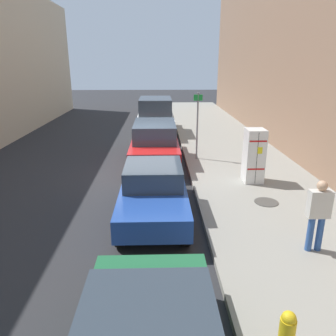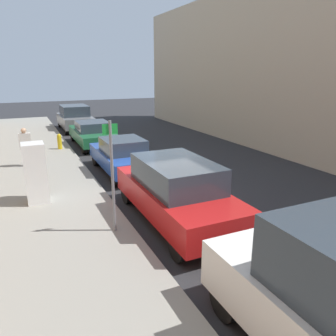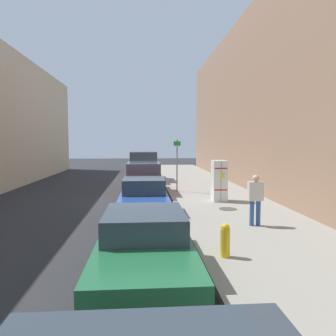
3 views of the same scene
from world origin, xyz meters
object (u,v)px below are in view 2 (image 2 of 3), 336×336
object	(u,v)px
discarded_refrigerator	(36,173)
street_sign_post	(112,172)
parked_suv_gray	(75,117)
fire_hydrant	(60,141)
parked_suv_red	(176,191)
parked_hatchback_blue	(122,155)
pedestrian_walking_far	(25,144)
parked_sedan_green	(92,133)

from	to	relation	value
discarded_refrigerator	street_sign_post	xyz separation A→B (m)	(1.61, -2.86, 0.63)
street_sign_post	parked_suv_gray	size ratio (longest dim) A/B	0.62
fire_hydrant	parked_suv_red	size ratio (longest dim) A/B	0.16
parked_suv_gray	discarded_refrigerator	bearing A→B (deg)	-104.03
street_sign_post	parked_suv_red	xyz separation A→B (m)	(1.78, 0.13, -0.80)
discarded_refrigerator	street_sign_post	world-z (taller)	street_sign_post
parked_hatchback_blue	street_sign_post	bearing A→B (deg)	-109.15
pedestrian_walking_far	parked_hatchback_blue	xyz separation A→B (m)	(3.52, -2.13, -0.35)
parked_sedan_green	parked_suv_gray	world-z (taller)	parked_suv_gray
fire_hydrant	parked_hatchback_blue	bearing A→B (deg)	-69.03
parked_sedan_green	parked_suv_gray	distance (m)	5.71
street_sign_post	fire_hydrant	size ratio (longest dim) A/B	3.50
parked_hatchback_blue	parked_sedan_green	bearing A→B (deg)	90.00
discarded_refrigerator	parked_suv_gray	world-z (taller)	discarded_refrigerator
parked_sedan_green	street_sign_post	bearing A→B (deg)	-99.43
fire_hydrant	pedestrian_walking_far	bearing A→B (deg)	-121.27
parked_suv_gray	fire_hydrant	bearing A→B (deg)	-106.14
parked_suv_red	street_sign_post	bearing A→B (deg)	-175.72
parked_suv_red	parked_hatchback_blue	xyz separation A→B (m)	(-0.00, 4.98, -0.15)
street_sign_post	pedestrian_walking_far	bearing A→B (deg)	103.53
parked_sedan_green	fire_hydrant	bearing A→B (deg)	-158.67
street_sign_post	parked_hatchback_blue	size ratio (longest dim) A/B	0.66
fire_hydrant	parked_suv_red	distance (m)	10.03
fire_hydrant	parked_hatchback_blue	world-z (taller)	parked_hatchback_blue
discarded_refrigerator	parked_suv_gray	xyz separation A→B (m)	(3.39, 13.56, -0.19)
street_sign_post	pedestrian_walking_far	distance (m)	7.48
discarded_refrigerator	fire_hydrant	size ratio (longest dim) A/B	2.31
discarded_refrigerator	parked_suv_red	distance (m)	4.35
parked_hatchback_blue	discarded_refrigerator	bearing A→B (deg)	-146.30
street_sign_post	pedestrian_walking_far	size ratio (longest dim) A/B	1.71
parked_hatchback_blue	parked_suv_gray	xyz separation A→B (m)	(0.00, 11.30, 0.14)
street_sign_post	fire_hydrant	distance (m)	10.04
parked_suv_gray	street_sign_post	bearing A→B (deg)	-96.18
parked_suv_red	parked_suv_gray	distance (m)	16.28
parked_hatchback_blue	parked_sedan_green	xyz separation A→B (m)	(-0.00, 5.59, -0.03)
discarded_refrigerator	parked_hatchback_blue	distance (m)	4.09
parked_suv_red	parked_sedan_green	bearing A→B (deg)	90.00
fire_hydrant	parked_hatchback_blue	size ratio (longest dim) A/B	0.19
street_sign_post	parked_sedan_green	size ratio (longest dim) A/B	0.60
street_sign_post	parked_suv_gray	xyz separation A→B (m)	(1.78, 16.41, -0.82)
parked_suv_red	parked_sedan_green	size ratio (longest dim) A/B	1.04
discarded_refrigerator	parked_hatchback_blue	bearing A→B (deg)	33.70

